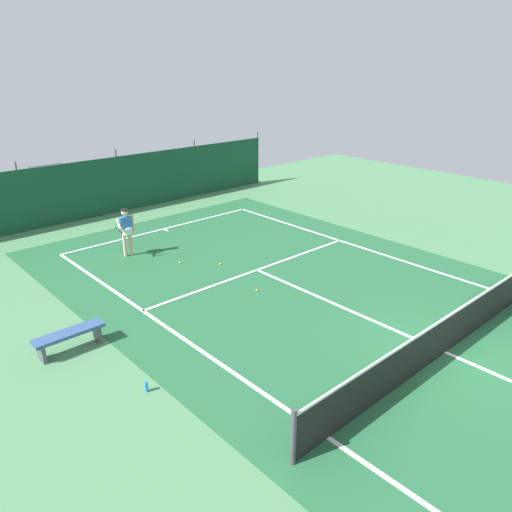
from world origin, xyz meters
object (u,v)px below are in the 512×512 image
at_px(tennis_player, 126,229).
at_px(courtside_bench, 69,336).
at_px(parked_car, 56,186).
at_px(tennis_ball_midcourt, 257,290).
at_px(water_bottle, 146,386).
at_px(tennis_net, 448,333).
at_px(tennis_ball_by_sideline, 220,264).
at_px(tennis_ball_near_player, 180,262).

xyz_separation_m(tennis_player, courtside_bench, (-3.90, -4.44, -0.59)).
bearing_deg(courtside_bench, parked_car, 69.40).
height_order(tennis_ball_midcourt, water_bottle, water_bottle).
bearing_deg(parked_car, water_bottle, -107.21).
xyz_separation_m(tennis_ball_midcourt, water_bottle, (-4.77, -1.95, 0.09)).
bearing_deg(courtside_bench, water_bottle, -78.78).
height_order(tennis_player, tennis_ball_midcourt, tennis_player).
distance_m(tennis_net, tennis_ball_midcourt, 5.39).
height_order(tennis_net, water_bottle, tennis_net).
bearing_deg(parked_car, tennis_player, -97.29).
height_order(tennis_net, tennis_ball_by_sideline, tennis_net).
bearing_deg(tennis_ball_near_player, parked_car, 90.61).
xyz_separation_m(tennis_ball_by_sideline, water_bottle, (-5.21, -4.21, 0.09)).
bearing_deg(water_bottle, tennis_net, -29.70).
distance_m(tennis_ball_by_sideline, courtside_bench, 5.96).
relative_size(tennis_ball_near_player, parked_car, 0.02).
distance_m(tennis_ball_near_player, courtside_bench, 5.52).
distance_m(parked_car, water_bottle, 15.63).
bearing_deg(courtside_bench, tennis_ball_by_sideline, 16.65).
bearing_deg(tennis_ball_midcourt, courtside_bench, 174.00).
distance_m(parked_car, courtside_bench, 13.39).
xyz_separation_m(parked_car, water_bottle, (-4.21, -15.03, -0.72)).
bearing_deg(tennis_player, tennis_net, 117.80).
xyz_separation_m(tennis_net, courtside_bench, (-6.31, 5.82, -0.14)).
relative_size(tennis_ball_near_player, water_bottle, 0.28).
height_order(parked_car, water_bottle, parked_car).
height_order(tennis_net, tennis_ball_midcourt, tennis_net).
bearing_deg(tennis_ball_midcourt, tennis_ball_by_sideline, 79.16).
bearing_deg(parked_car, tennis_ball_near_player, -90.95).
xyz_separation_m(tennis_player, parked_car, (0.81, 8.08, -0.12)).
bearing_deg(tennis_ball_by_sideline, parked_car, 95.27).
bearing_deg(water_bottle, tennis_ball_by_sideline, 38.98).
relative_size(tennis_player, parked_car, 0.39).
bearing_deg(tennis_ball_midcourt, tennis_player, 105.38).
xyz_separation_m(tennis_ball_by_sideline, courtside_bench, (-5.70, -1.71, 0.34)).
relative_size(tennis_ball_midcourt, tennis_ball_by_sideline, 1.00).
distance_m(courtside_bench, water_bottle, 2.57).
bearing_deg(parked_car, tennis_ball_midcourt, -89.09).
height_order(tennis_player, parked_car, parked_car).
bearing_deg(tennis_net, parked_car, 95.00).
distance_m(tennis_player, parked_car, 8.12).
height_order(tennis_ball_by_sideline, parked_car, parked_car).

